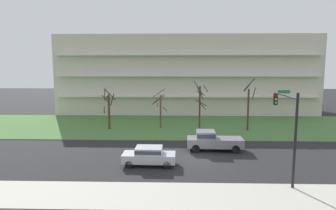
# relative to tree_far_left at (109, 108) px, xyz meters

# --- Properties ---
(ground) EXTENTS (160.00, 160.00, 0.00)m
(ground) POSITION_rel_tree_far_left_xyz_m (10.50, -11.62, -2.79)
(ground) COLOR #232326
(sidewalk_curb_near) EXTENTS (80.00, 4.00, 0.15)m
(sidewalk_curb_near) POSITION_rel_tree_far_left_xyz_m (10.50, -19.62, -2.71)
(sidewalk_curb_near) COLOR #BCB7AD
(sidewalk_curb_near) RESTS_ON ground
(grass_lawn_strip) EXTENTS (80.00, 16.00, 0.08)m
(grass_lawn_strip) POSITION_rel_tree_far_left_xyz_m (10.50, 2.38, -2.75)
(grass_lawn_strip) COLOR #477238
(grass_lawn_strip) RESTS_ON ground
(apartment_building) EXTENTS (43.79, 13.69, 13.32)m
(apartment_building) POSITION_rel_tree_far_left_xyz_m (10.50, 16.75, 3.87)
(apartment_building) COLOR beige
(apartment_building) RESTS_ON ground
(tree_far_left) EXTENTS (1.90, 1.84, 5.46)m
(tree_far_left) POSITION_rel_tree_far_left_xyz_m (0.00, 0.00, 0.00)
(tree_far_left) COLOR #4C3828
(tree_far_left) RESTS_ON ground
(tree_left) EXTENTS (2.03, 2.02, 5.27)m
(tree_left) POSITION_rel_tree_far_left_xyz_m (6.64, 1.01, -0.13)
(tree_left) COLOR brown
(tree_left) RESTS_ON ground
(tree_center) EXTENTS (1.98, 1.57, 6.37)m
(tree_center) POSITION_rel_tree_far_left_xyz_m (11.87, 0.94, 0.49)
(tree_center) COLOR #423023
(tree_center) RESTS_ON ground
(tree_right) EXTENTS (1.41, 1.56, 6.70)m
(tree_right) POSITION_rel_tree_far_left_xyz_m (17.90, -0.22, 0.34)
(tree_right) COLOR #423023
(tree_right) RESTS_ON ground
(sedan_silver_near_left) EXTENTS (4.44, 1.89, 1.57)m
(sedan_silver_near_left) POSITION_rel_tree_far_left_xyz_m (6.47, -13.62, -1.92)
(sedan_silver_near_left) COLOR #B7BABF
(sedan_silver_near_left) RESTS_ON ground
(pickup_gray_center_left) EXTENTS (5.46, 2.16, 1.95)m
(pickup_gray_center_left) POSITION_rel_tree_far_left_xyz_m (12.29, -9.11, -1.77)
(pickup_gray_center_left) COLOR slate
(pickup_gray_center_left) RESTS_ON ground
(traffic_signal_mast) EXTENTS (0.90, 4.58, 6.55)m
(traffic_signal_mast) POSITION_rel_tree_far_left_xyz_m (16.58, -16.75, 1.64)
(traffic_signal_mast) COLOR black
(traffic_signal_mast) RESTS_ON ground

